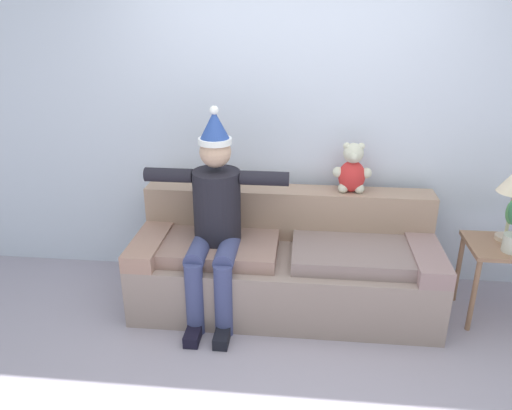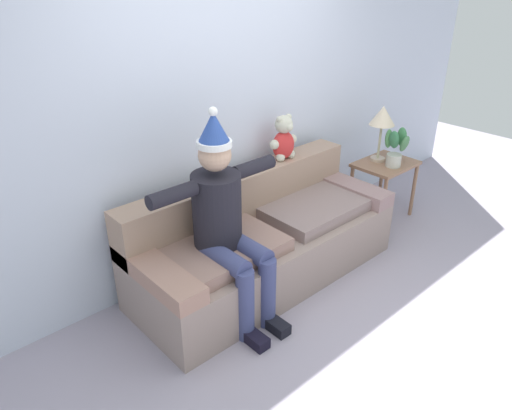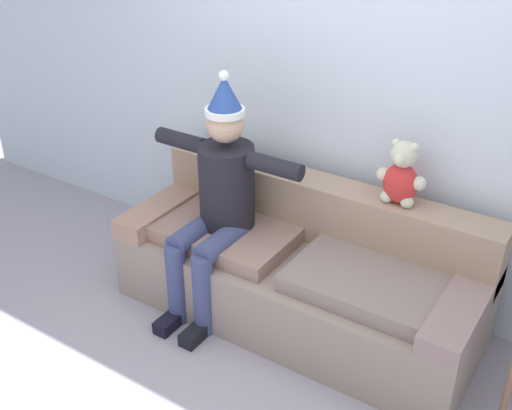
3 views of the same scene
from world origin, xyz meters
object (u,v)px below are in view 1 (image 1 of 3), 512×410
at_px(person_seated, 215,215).
at_px(side_table, 509,257).
at_px(teddy_bear, 352,170).
at_px(couch, 285,263).

distance_m(person_seated, side_table, 2.09).
bearing_deg(side_table, teddy_bear, 164.28).
xyz_separation_m(person_seated, teddy_bear, (0.97, 0.42, 0.23)).
relative_size(couch, teddy_bear, 5.77).
bearing_deg(couch, side_table, -2.00).
height_order(teddy_bear, side_table, teddy_bear).
relative_size(couch, side_table, 3.77).
relative_size(teddy_bear, side_table, 0.65).
distance_m(couch, person_seated, 0.68).
bearing_deg(side_table, person_seated, -177.01).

